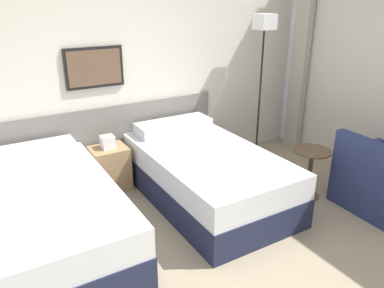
% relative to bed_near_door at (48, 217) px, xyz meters
% --- Properties ---
extents(ground_plane, '(16.00, 16.00, 0.00)m').
position_rel_bed_near_door_xyz_m(ground_plane, '(1.17, -1.18, -0.29)').
color(ground_plane, gray).
extents(wall_headboard, '(10.00, 0.10, 2.70)m').
position_rel_bed_near_door_xyz_m(wall_headboard, '(1.15, 1.04, 1.00)').
color(wall_headboard, beige).
rests_on(wall_headboard, ground_plane).
extents(bed_near_door, '(1.14, 1.96, 0.69)m').
position_rel_bed_near_door_xyz_m(bed_near_door, '(0.00, 0.00, 0.00)').
color(bed_near_door, '#1E233D').
rests_on(bed_near_door, ground_plane).
extents(bed_near_window, '(1.14, 1.96, 0.69)m').
position_rel_bed_near_door_xyz_m(bed_near_window, '(1.64, 0.00, 0.00)').
color(bed_near_window, '#1E233D').
rests_on(bed_near_window, ground_plane).
extents(nightstand, '(0.40, 0.35, 0.65)m').
position_rel_bed_near_door_xyz_m(nightstand, '(0.82, 0.75, -0.03)').
color(nightstand, '#9E7A51').
rests_on(nightstand, ground_plane).
extents(floor_lamp, '(0.24, 0.24, 1.88)m').
position_rel_bed_near_door_xyz_m(floor_lamp, '(2.91, 0.68, 1.26)').
color(floor_lamp, black).
rests_on(floor_lamp, ground_plane).
extents(side_table, '(0.40, 0.40, 0.55)m').
position_rel_bed_near_door_xyz_m(side_table, '(2.65, -0.53, 0.09)').
color(side_table, brown).
rests_on(side_table, ground_plane).
extents(armchair, '(0.81, 0.77, 0.81)m').
position_rel_bed_near_door_xyz_m(armchair, '(3.12, -1.08, -0.02)').
color(armchair, navy).
rests_on(armchair, ground_plane).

